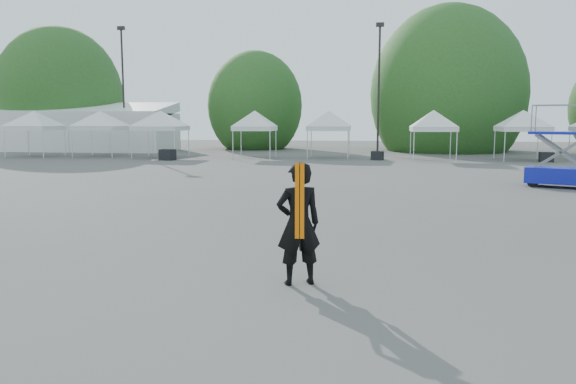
# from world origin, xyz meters

# --- Properties ---
(ground) EXTENTS (120.00, 120.00, 0.00)m
(ground) POSITION_xyz_m (0.00, 0.00, 0.00)
(ground) COLOR #474442
(ground) RESTS_ON ground
(marquee) EXTENTS (15.00, 6.25, 4.23)m
(marquee) POSITION_xyz_m (-22.00, 35.00, 1.97)
(marquee) COLOR silver
(marquee) RESTS_ON ground
(light_pole_west) EXTENTS (0.60, 0.25, 10.30)m
(light_pole_west) POSITION_xyz_m (-18.00, 34.00, 5.77)
(light_pole_west) COLOR black
(light_pole_west) RESTS_ON ground
(light_pole_east) EXTENTS (0.60, 0.25, 9.80)m
(light_pole_east) POSITION_xyz_m (3.00, 32.00, 5.52)
(light_pole_east) COLOR black
(light_pole_east) RESTS_ON ground
(tree_far_w) EXTENTS (4.80, 4.80, 7.30)m
(tree_far_w) POSITION_xyz_m (-26.00, 38.00, 4.54)
(tree_far_w) COLOR #382314
(tree_far_w) RESTS_ON ground
(tree_mid_w) EXTENTS (4.16, 4.16, 6.33)m
(tree_mid_w) POSITION_xyz_m (-8.00, 40.00, 3.93)
(tree_mid_w) COLOR #382314
(tree_mid_w) RESTS_ON ground
(tree_mid_e) EXTENTS (5.12, 5.12, 7.79)m
(tree_mid_e) POSITION_xyz_m (9.00, 39.00, 4.84)
(tree_mid_e) COLOR #382314
(tree_mid_e) RESTS_ON ground
(tent_a) EXTENTS (4.44, 4.44, 3.88)m
(tent_a) POSITION_xyz_m (-21.88, 27.15, 3.06)
(tent_a) COLOR silver
(tent_a) RESTS_ON ground
(tent_b) EXTENTS (4.51, 4.51, 3.88)m
(tent_b) POSITION_xyz_m (-17.19, 28.00, 3.06)
(tent_b) COLOR silver
(tent_b) RESTS_ON ground
(tent_c) EXTENTS (4.66, 4.66, 3.88)m
(tent_c) POSITION_xyz_m (-12.35, 27.29, 3.06)
(tent_c) COLOR silver
(tent_c) RESTS_ON ground
(tent_d) EXTENTS (3.91, 3.91, 3.88)m
(tent_d) POSITION_xyz_m (-5.59, 27.57, 3.06)
(tent_d) COLOR silver
(tent_d) RESTS_ON ground
(tent_e) EXTENTS (4.20, 4.20, 3.88)m
(tent_e) POSITION_xyz_m (-0.48, 28.60, 3.06)
(tent_e) COLOR silver
(tent_e) RESTS_ON ground
(tent_f) EXTENTS (4.08, 4.08, 3.88)m
(tent_f) POSITION_xyz_m (6.51, 27.17, 3.06)
(tent_f) COLOR silver
(tent_f) RESTS_ON ground
(tent_g) EXTENTS (4.34, 4.34, 3.88)m
(tent_g) POSITION_xyz_m (12.42, 28.11, 3.06)
(tent_g) COLOR silver
(tent_g) RESTS_ON ground
(man) EXTENTS (0.88, 0.74, 2.07)m
(man) POSITION_xyz_m (0.97, -2.00, 1.04)
(man) COLOR black
(man) RESTS_ON ground
(scissor_lift) EXTENTS (2.87, 2.22, 3.32)m
(scissor_lift) POSITION_xyz_m (9.93, 12.77, 1.68)
(scissor_lift) COLOR #0E0B9A
(scissor_lift) RESTS_ON ground
(crate_west) EXTENTS (1.09, 0.94, 0.73)m
(crate_west) POSITION_xyz_m (-11.06, 24.98, 0.36)
(crate_west) COLOR black
(crate_west) RESTS_ON ground
(crate_mid) EXTENTS (0.90, 0.78, 0.60)m
(crate_mid) POSITION_xyz_m (2.89, 27.07, 0.30)
(crate_mid) COLOR black
(crate_mid) RESTS_ON ground
(crate_east) EXTENTS (0.88, 0.71, 0.64)m
(crate_east) POSITION_xyz_m (13.60, 26.74, 0.32)
(crate_east) COLOR black
(crate_east) RESTS_ON ground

